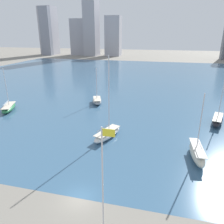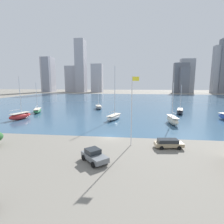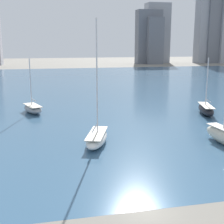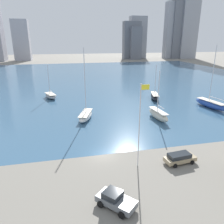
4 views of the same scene
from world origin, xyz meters
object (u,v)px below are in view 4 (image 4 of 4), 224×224
(parked_wagon_tan, at_px, (180,158))
(sailboat_cream, at_px, (158,115))
(flag_pole, at_px, (140,124))
(sailboat_white, at_px, (86,115))
(sailboat_black, at_px, (155,96))
(parked_pickup_gray, at_px, (115,200))
(sailboat_gray, at_px, (51,96))
(sailboat_blue, at_px, (211,104))

(parked_wagon_tan, bearing_deg, sailboat_cream, 159.60)
(flag_pole, height_order, sailboat_white, sailboat_white)
(sailboat_black, height_order, parked_pickup_gray, sailboat_black)
(sailboat_gray, bearing_deg, sailboat_cream, -63.96)
(parked_wagon_tan, bearing_deg, sailboat_black, 156.46)
(parked_wagon_tan, height_order, parked_pickup_gray, parked_pickup_gray)
(flag_pole, xyz_separation_m, sailboat_cream, (10.88, 17.52, -5.45))
(sailboat_blue, bearing_deg, parked_pickup_gray, -147.75)
(sailboat_white, distance_m, sailboat_blue, 33.69)
(parked_pickup_gray, bearing_deg, sailboat_blue, -1.04)
(sailboat_black, height_order, parked_wagon_tan, sailboat_black)
(sailboat_white, bearing_deg, flag_pole, -57.18)
(flag_pole, bearing_deg, sailboat_black, 63.32)
(flag_pole, relative_size, sailboat_black, 1.18)
(sailboat_cream, height_order, parked_wagon_tan, sailboat_cream)
(sailboat_gray, xyz_separation_m, parked_pickup_gray, (8.94, -49.41, 0.06))
(sailboat_blue, relative_size, parked_pickup_gray, 3.51)
(sailboat_white, distance_m, sailboat_cream, 16.71)
(sailboat_black, xyz_separation_m, sailboat_cream, (-6.22, -16.51, 0.18))
(flag_pole, height_order, sailboat_cream, flag_pole)
(sailboat_cream, bearing_deg, flag_pole, -126.32)
(sailboat_black, bearing_deg, sailboat_cream, -95.08)
(sailboat_gray, distance_m, parked_pickup_gray, 50.22)
(sailboat_white, xyz_separation_m, sailboat_gray, (-8.71, 20.77, -0.07))
(flag_pole, relative_size, sailboat_white, 0.76)
(sailboat_cream, bearing_deg, sailboat_white, 162.06)
(flag_pole, xyz_separation_m, parked_wagon_tan, (6.30, -0.62, -5.74))
(sailboat_white, bearing_deg, parked_pickup_gray, -70.80)
(sailboat_gray, relative_size, parked_pickup_gray, 2.20)
(sailboat_white, relative_size, parked_pickup_gray, 3.44)
(sailboat_cream, xyz_separation_m, sailboat_blue, (17.41, 5.16, -0.08))
(flag_pole, bearing_deg, parked_pickup_gray, -125.36)
(sailboat_cream, relative_size, sailboat_blue, 0.68)
(sailboat_black, distance_m, parked_pickup_gray, 46.88)
(sailboat_cream, xyz_separation_m, parked_wagon_tan, (-4.58, -18.14, -0.29))
(sailboat_black, bearing_deg, sailboat_white, -135.11)
(sailboat_gray, relative_size, parked_wagon_tan, 2.08)
(sailboat_black, relative_size, parked_wagon_tan, 2.11)
(sailboat_white, distance_m, parked_wagon_tan, 24.93)
(sailboat_gray, bearing_deg, parked_pickup_gray, -99.05)
(flag_pole, distance_m, sailboat_blue, 36.68)
(sailboat_black, xyz_separation_m, sailboat_white, (-22.47, -12.62, -0.06))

